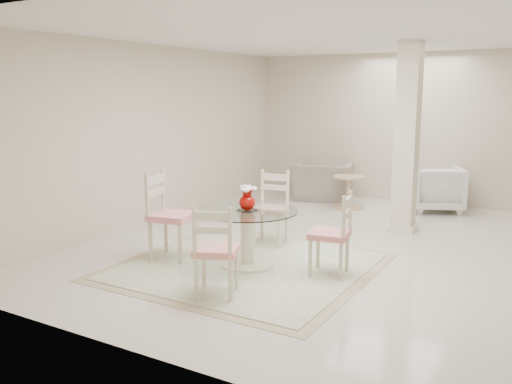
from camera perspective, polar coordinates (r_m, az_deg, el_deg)
The scene contains 13 objects.
ground at distance 7.17m, azimuth 8.50°, elevation -5.81°, with size 7.00×7.00×0.00m, color beige.
room_shell at distance 6.89m, azimuth 8.92°, elevation 9.18°, with size 6.02×7.02×2.71m.
column at distance 8.00m, azimuth 15.60°, elevation 5.45°, with size 0.30×0.30×2.70m, color beige.
area_rug at distance 6.35m, azimuth -0.92°, elevation -7.78°, with size 2.79×2.79×0.02m.
dining_table at distance 6.25m, azimuth -0.93°, elevation -4.88°, with size 1.16×1.16×0.67m.
red_vase at distance 6.14m, azimuth -0.93°, elevation -0.63°, with size 0.22×0.21×0.29m.
dining_chair_east at distance 5.96m, azimuth 8.38°, elevation -3.77°, with size 0.47×0.47×1.03m.
dining_chair_north at distance 7.15m, azimuth 1.69°, elevation -1.08°, with size 0.50×0.50×1.08m.
dining_chair_west at distance 6.58m, azimuth -9.44°, elevation -1.72°, with size 0.56×0.56×1.18m.
dining_chair_south at distance 5.27m, azimuth -4.35°, elevation -5.50°, with size 0.54×0.54×1.04m.
recliner_taupe at distance 10.28m, azimuth 7.04°, elevation 1.19°, with size 1.08×0.95×0.70m, color #A19586.
armchair_white at distance 9.70m, azimuth 18.41°, elevation 0.35°, with size 0.82×0.84×0.76m, color white.
side_table at distance 9.56m, azimuth 9.68°, elevation -0.12°, with size 0.55×0.55×0.57m.
Camera 1 is at (2.52, -6.41, 2.00)m, focal length 38.00 mm.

